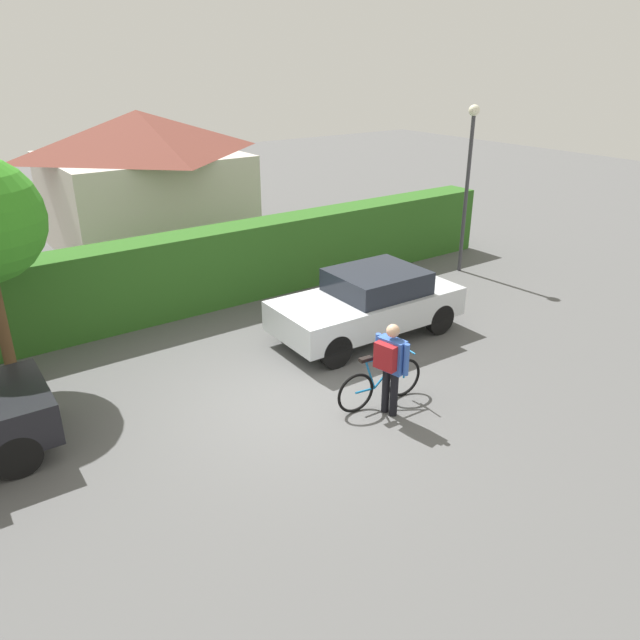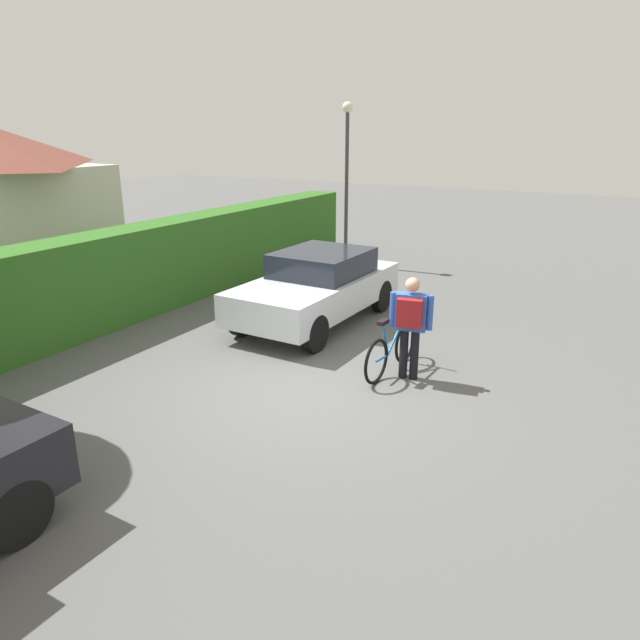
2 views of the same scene
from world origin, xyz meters
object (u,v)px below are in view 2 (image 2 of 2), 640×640
object	(u,v)px
parked_car_far	(317,286)
person_rider	(410,319)
fire_hydrant	(271,280)
bicycle	(391,349)
street_lamp	(347,163)

from	to	relation	value
parked_car_far	person_rider	size ratio (longest dim) A/B	2.50
fire_hydrant	parked_car_far	bearing A→B (deg)	-118.76
parked_car_far	fire_hydrant	size ratio (longest dim) A/B	4.93
parked_car_far	bicycle	bearing A→B (deg)	-125.47
parked_car_far	fire_hydrant	world-z (taller)	parked_car_far
street_lamp	bicycle	bearing A→B (deg)	-147.46
person_rider	street_lamp	distance (m)	7.99
person_rider	fire_hydrant	distance (m)	5.10
street_lamp	fire_hydrant	distance (m)	4.46
bicycle	person_rider	world-z (taller)	person_rider
bicycle	parked_car_far	bearing A→B (deg)	54.53
person_rider	fire_hydrant	world-z (taller)	person_rider
parked_car_far	bicycle	xyz separation A→B (m)	(-1.60, -2.25, -0.34)
person_rider	fire_hydrant	xyz separation A→B (m)	(2.66, 4.32, -0.55)
bicycle	fire_hydrant	xyz separation A→B (m)	(2.56, 3.99, 0.02)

